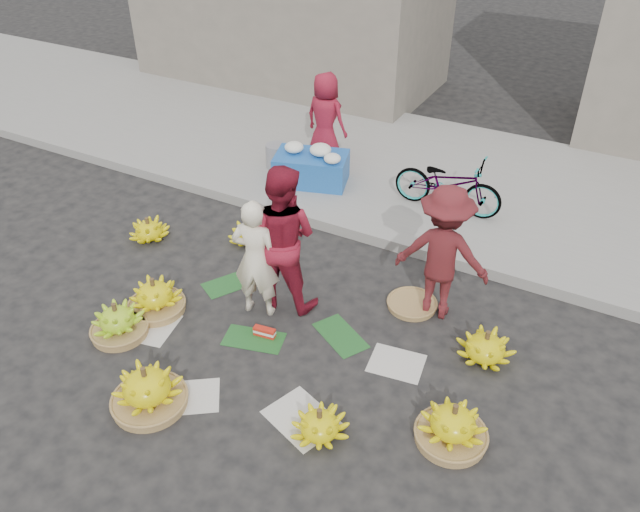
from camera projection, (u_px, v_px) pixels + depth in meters
The scene contains 22 objects.
ground at pixel (272, 331), 6.85m from camera, with size 80.00×80.00×0.00m, color black.
curb at pixel (359, 231), 8.39m from camera, with size 40.00×0.25×0.15m, color gray.
sidewalk at pixel (416, 170), 9.91m from camera, with size 40.00×4.00×0.12m, color gray.
newspaper_scatter at pixel (229, 378), 6.27m from camera, with size 3.20×1.80×0.00m, color beige, non-canonical shape.
banana_leaves at pixel (273, 318), 7.03m from camera, with size 2.00×1.00×0.00m, color #194B1F, non-canonical shape.
banana_bunch_0 at pixel (155, 297), 7.04m from camera, with size 0.64×0.64×0.44m.
banana_bunch_1 at pixel (118, 322), 6.71m from camera, with size 0.69×0.69×0.42m.
banana_bunch_2 at pixel (147, 389), 5.87m from camera, with size 0.72×0.72×0.48m.
banana_bunch_3 at pixel (319, 424), 5.62m from camera, with size 0.51×0.51×0.32m.
banana_bunch_4 at pixel (453, 425), 5.54m from camera, with size 0.74×0.74×0.45m.
banana_bunch_5 at pixel (486, 347), 6.42m from camera, with size 0.72×0.72×0.36m.
banana_bunch_6 at pixel (149, 230), 8.31m from camera, with size 0.62×0.62×0.32m.
banana_bunch_7 at pixel (247, 234), 8.25m from camera, with size 0.50×0.50×0.29m.
basket_spare at pixel (412, 304), 7.18m from camera, with size 0.56×0.56×0.06m, color olive.
incense_stack at pixel (264, 332), 6.76m from camera, with size 0.24×0.08×0.10m, color red.
vendor_cream at pixel (256, 259), 6.75m from camera, with size 0.52×0.34×1.43m, color white.
vendor_red at pixel (281, 238), 6.80m from camera, with size 0.84×0.66×1.73m, color maroon.
man_striped at pixel (443, 254), 6.68m from camera, with size 1.03×0.59×1.59m, color maroon.
flower_table at pixel (312, 167), 9.31m from camera, with size 1.21×0.95×0.62m.
grey_bucket at pixel (276, 156), 9.76m from camera, with size 0.33×0.33×0.38m, color gray.
flower_vendor at pixel (326, 118), 9.64m from camera, with size 0.70×0.46×1.43m, color maroon.
bicycle at pixel (448, 183), 8.57m from camera, with size 1.53×0.53×0.80m, color gray.
Camera 1 is at (2.93, -4.27, 4.59)m, focal length 35.00 mm.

